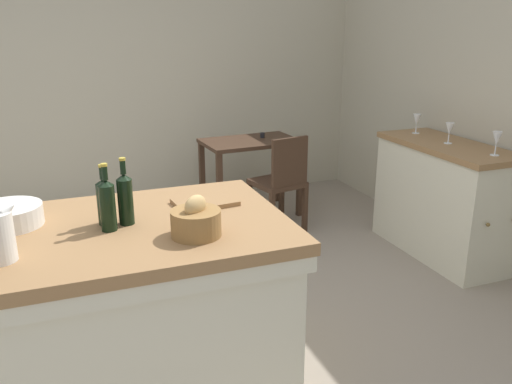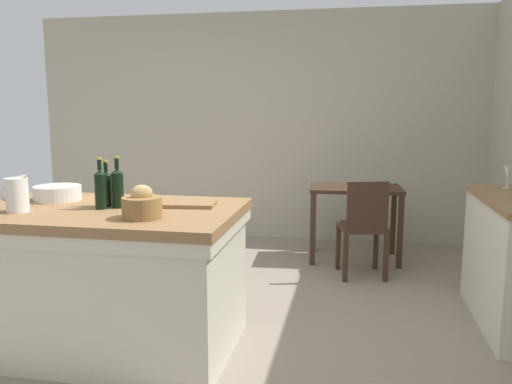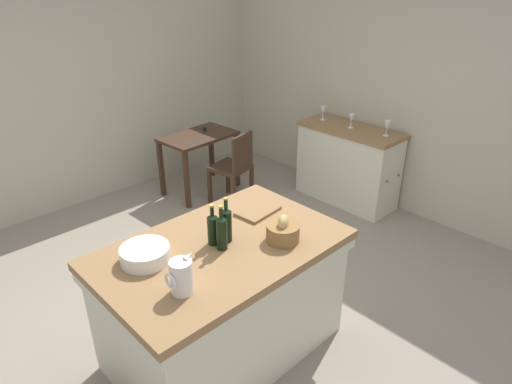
# 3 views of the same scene
# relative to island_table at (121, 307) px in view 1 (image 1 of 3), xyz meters

# --- Properties ---
(ground_plane) EXTENTS (6.76, 6.76, 0.00)m
(ground_plane) POSITION_rel_island_table_xyz_m (0.38, 0.47, -0.49)
(ground_plane) COLOR gray
(wall_back) EXTENTS (5.32, 0.12, 2.60)m
(wall_back) POSITION_rel_island_table_xyz_m (0.38, 3.07, 0.81)
(wall_back) COLOR #B2AA93
(wall_back) RESTS_ON ground
(island_table) EXTENTS (1.63, 1.03, 0.91)m
(island_table) POSITION_rel_island_table_xyz_m (0.00, 0.00, 0.00)
(island_table) COLOR olive
(island_table) RESTS_ON ground
(side_cabinet) EXTENTS (0.52, 1.22, 0.92)m
(side_cabinet) POSITION_rel_island_table_xyz_m (2.64, 0.84, -0.03)
(side_cabinet) COLOR olive
(side_cabinet) RESTS_ON ground
(writing_desk) EXTENTS (0.93, 0.61, 0.80)m
(writing_desk) POSITION_rel_island_table_xyz_m (1.52, 2.27, 0.13)
(writing_desk) COLOR #3D281C
(writing_desk) RESTS_ON ground
(wooden_chair) EXTENTS (0.47, 0.47, 0.90)m
(wooden_chair) POSITION_rel_island_table_xyz_m (1.60, 1.70, -0.00)
(wooden_chair) COLOR #3D281C
(wooden_chair) RESTS_ON ground
(wash_bowl) EXTENTS (0.31, 0.31, 0.10)m
(wash_bowl) POSITION_rel_island_table_xyz_m (-0.45, 0.19, 0.47)
(wash_bowl) COLOR silver
(wash_bowl) RESTS_ON island_table
(bread_basket) EXTENTS (0.22, 0.22, 0.19)m
(bread_basket) POSITION_rel_island_table_xyz_m (0.34, -0.24, 0.49)
(bread_basket) COLOR olive
(bread_basket) RESTS_ON island_table
(cutting_board) EXTENTS (0.33, 0.24, 0.02)m
(cutting_board) POSITION_rel_island_table_xyz_m (0.49, 0.16, 0.43)
(cutting_board) COLOR olive
(cutting_board) RESTS_ON island_table
(wine_bottle_dark) EXTENTS (0.07, 0.07, 0.32)m
(wine_bottle_dark) POSITION_rel_island_table_xyz_m (0.07, 0.02, 0.55)
(wine_bottle_dark) COLOR black
(wine_bottle_dark) RESTS_ON island_table
(wine_bottle_amber) EXTENTS (0.07, 0.07, 0.29)m
(wine_bottle_amber) POSITION_rel_island_table_xyz_m (-0.02, 0.05, 0.54)
(wine_bottle_amber) COLOR black
(wine_bottle_amber) RESTS_ON island_table
(wine_bottle_green) EXTENTS (0.07, 0.07, 0.32)m
(wine_bottle_green) POSITION_rel_island_table_xyz_m (-0.02, -0.03, 0.55)
(wine_bottle_green) COLOR black
(wine_bottle_green) RESTS_ON island_table
(wine_glass_far_left) EXTENTS (0.07, 0.07, 0.17)m
(wine_glass_far_left) POSITION_rel_island_table_xyz_m (2.68, 0.41, 0.55)
(wine_glass_far_left) COLOR white
(wine_glass_far_left) RESTS_ON side_cabinet
(wine_glass_left) EXTENTS (0.07, 0.07, 0.16)m
(wine_glass_left) POSITION_rel_island_table_xyz_m (2.64, 0.84, 0.54)
(wine_glass_left) COLOR white
(wine_glass_left) RESTS_ON side_cabinet
(wine_glass_middle) EXTENTS (0.07, 0.07, 0.16)m
(wine_glass_middle) POSITION_rel_island_table_xyz_m (2.65, 1.26, 0.54)
(wine_glass_middle) COLOR white
(wine_glass_middle) RESTS_ON side_cabinet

